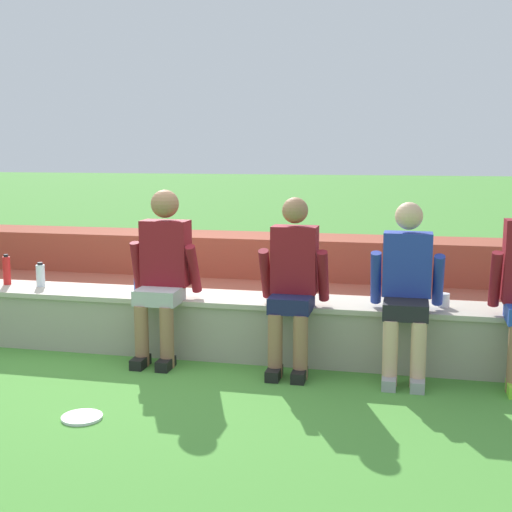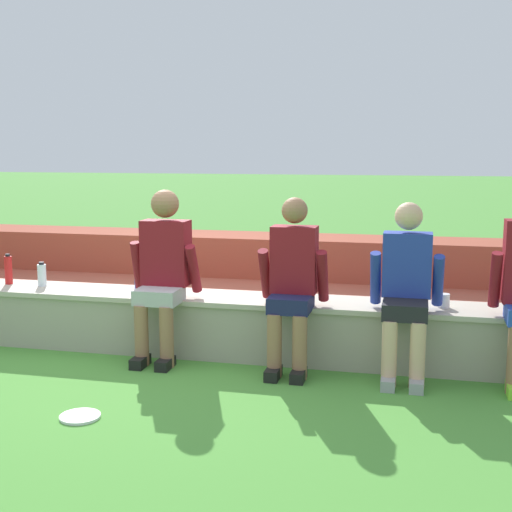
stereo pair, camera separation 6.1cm
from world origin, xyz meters
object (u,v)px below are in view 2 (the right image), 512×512
water_bottle_mid_right (8,270)px  plastic_cup_middle (140,285)px  person_right_of_center (406,286)px  plastic_cup_left_end (444,301)px  water_bottle_mid_left (42,275)px  person_center (292,281)px  frisbee (80,417)px  person_left_of_center (163,269)px

water_bottle_mid_right → plastic_cup_middle: size_ratio=2.52×
person_right_of_center → plastic_cup_left_end: size_ratio=12.24×
water_bottle_mid_right → water_bottle_mid_left: water_bottle_mid_right is taller
person_center → frisbee: bearing=-132.0°
person_left_of_center → water_bottle_mid_left: bearing=167.5°
person_left_of_center → person_center: bearing=-3.1°
person_center → water_bottle_mid_left: person_center is taller
person_left_of_center → frisbee: person_left_of_center is taller
frisbee → person_left_of_center: bearing=87.1°
water_bottle_mid_right → frisbee: (1.51, -1.60, -0.61)m
person_right_of_center → plastic_cup_left_end: bearing=41.3°
plastic_cup_left_end → frisbee: 2.79m
person_left_of_center → water_bottle_mid_left: size_ratio=6.38×
plastic_cup_middle → water_bottle_mid_left: bearing=179.8°
person_left_of_center → plastic_cup_left_end: bearing=6.0°
water_bottle_mid_right → plastic_cup_left_end: 3.77m
plastic_cup_left_end → person_left_of_center: bearing=-174.0°
plastic_cup_middle → plastic_cup_left_end: size_ratio=1.02×
person_center → plastic_cup_middle: 1.43m
water_bottle_mid_right → frisbee: water_bottle_mid_right is taller
person_right_of_center → water_bottle_mid_right: 3.50m
person_left_of_center → water_bottle_mid_left: 1.28m
person_center → water_bottle_mid_left: size_ratio=6.19×
person_left_of_center → water_bottle_mid_right: (-1.58, 0.29, -0.12)m
person_center → water_bottle_mid_left: 2.33m
water_bottle_mid_left → frisbee: bearing=-53.6°
person_right_of_center → plastic_cup_middle: (-2.22, 0.29, -0.15)m
water_bottle_mid_right → frisbee: size_ratio=1.06×
person_center → water_bottle_mid_left: bearing=171.8°
person_left_of_center → plastic_cup_left_end: 2.21m
frisbee → person_right_of_center: bearing=33.3°
person_center → water_bottle_mid_right: 2.67m
plastic_cup_middle → frisbee: plastic_cup_middle is taller
person_center → frisbee: size_ratio=5.15×
person_center → person_right_of_center: 0.84m
person_left_of_center → person_center: (1.06, -0.06, -0.04)m
person_left_of_center → person_center: person_left_of_center is taller
person_center → frisbee: 1.83m
person_right_of_center → water_bottle_mid_left: size_ratio=6.06×
person_right_of_center → plastic_cup_middle: bearing=172.6°
water_bottle_mid_left → person_right_of_center: bearing=-5.3°
person_left_of_center → person_center: 1.07m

